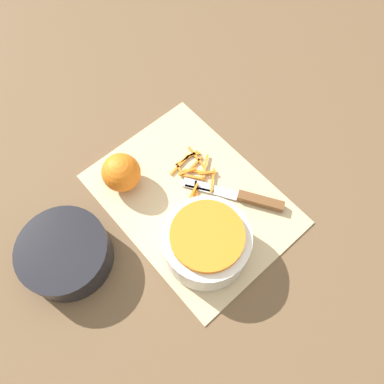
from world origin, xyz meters
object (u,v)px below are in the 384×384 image
(bowl_speckled, at_px, (206,242))
(knife, at_px, (250,199))
(bowl_dark, at_px, (66,254))
(orange_left, at_px, (121,173))

(bowl_speckled, xyz_separation_m, knife, (0.02, -0.15, -0.04))
(bowl_dark, height_order, knife, bowl_dark)
(bowl_dark, xyz_separation_m, orange_left, (0.07, -0.19, 0.01))
(bowl_speckled, distance_m, orange_left, 0.24)
(orange_left, bearing_deg, knife, -140.70)
(bowl_dark, distance_m, orange_left, 0.20)
(knife, bearing_deg, bowl_dark, 35.89)
(bowl_dark, bearing_deg, orange_left, -70.60)
(bowl_dark, distance_m, knife, 0.39)
(bowl_speckled, xyz_separation_m, orange_left, (0.23, 0.03, -0.00))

